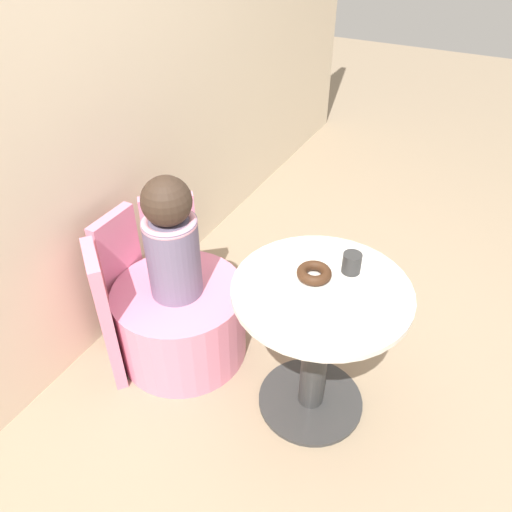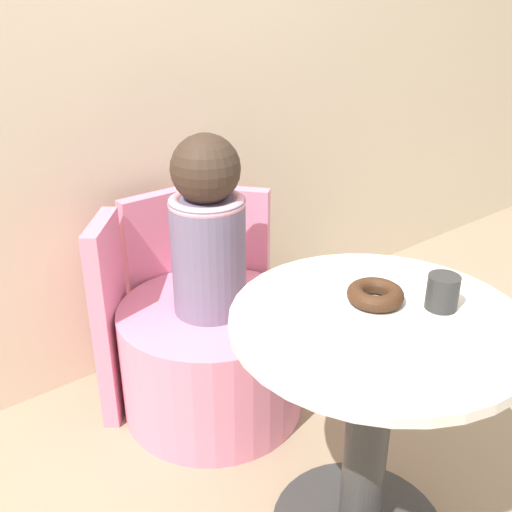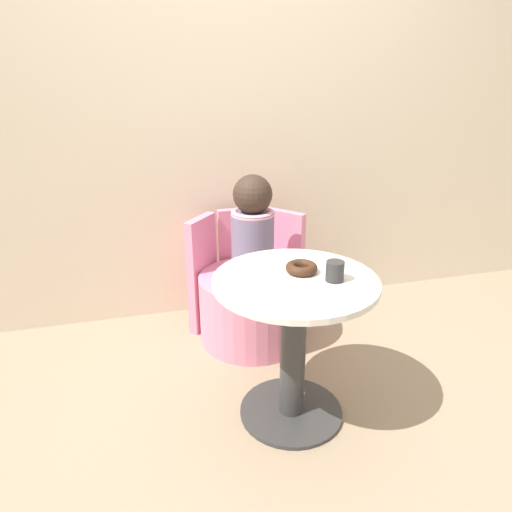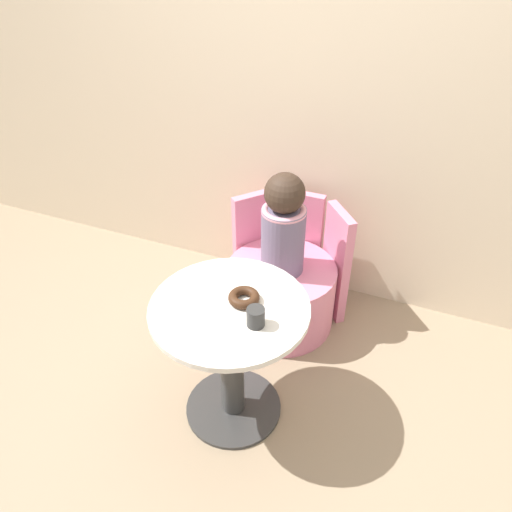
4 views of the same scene
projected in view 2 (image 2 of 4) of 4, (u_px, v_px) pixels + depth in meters
The scene contains 7 objects.
back_wall at pixel (101, 21), 1.81m from camera, with size 6.00×0.06×2.40m.
round_table at pixel (371, 400), 1.39m from camera, with size 0.66×0.66×0.65m.
tub_chair at pixel (212, 358), 1.96m from camera, with size 0.59×0.59×0.38m.
booth_backrest at pixel (171, 291), 2.07m from camera, with size 0.69×0.25×0.67m.
child_figure at pixel (208, 229), 1.76m from camera, with size 0.23×0.23×0.55m.
donut at pixel (375, 295), 1.35m from camera, with size 0.13×0.13×0.04m.
cup at pixel (443, 292), 1.32m from camera, with size 0.07×0.07×0.08m.
Camera 2 is at (-0.84, -0.68, 1.32)m, focal length 42.00 mm.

